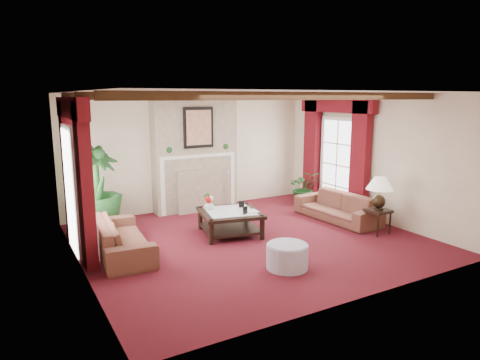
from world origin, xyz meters
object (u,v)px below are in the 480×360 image
ottoman (287,256)px  sofa_right (337,203)px  coffee_table (230,223)px  side_table (377,221)px  sofa_left (121,231)px  potted_palm (97,207)px

ottoman → sofa_right: bearing=33.3°
coffee_table → side_table: bearing=-16.1°
sofa_right → sofa_left: bearing=-96.5°
ottoman → potted_palm: bearing=122.8°
potted_palm → side_table: 5.52m
sofa_left → potted_palm: 1.49m
sofa_right → ottoman: size_ratio=3.09×
coffee_table → ottoman: (-0.02, -1.93, -0.04)m
sofa_left → ottoman: (2.07, -1.90, -0.20)m
potted_palm → sofa_left: bearing=-86.0°
side_table → potted_palm: bearing=149.1°
sofa_left → coffee_table: (2.10, 0.03, -0.16)m
coffee_table → ottoman: coffee_table is taller
sofa_left → sofa_right: (4.58, -0.26, -0.01)m
sofa_right → coffee_table: size_ratio=1.80×
sofa_right → side_table: sofa_right is taller
coffee_table → ottoman: 1.93m
potted_palm → coffee_table: bearing=-33.4°
side_table → ottoman: 2.61m
potted_palm → coffee_table: (2.20, -1.45, -0.27)m
sofa_left → coffee_table: bearing=-84.6°
side_table → coffee_table: bearing=151.4°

